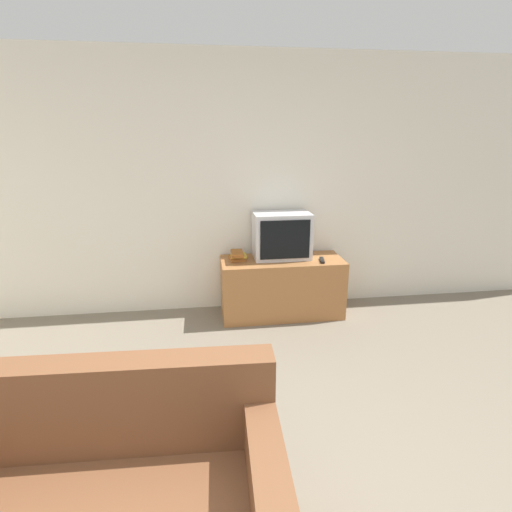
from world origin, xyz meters
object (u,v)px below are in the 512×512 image
(tv_stand, at_px, (282,287))
(television, at_px, (282,235))
(remote_on_stand, at_px, (322,260))
(book_stack, at_px, (238,256))

(tv_stand, xyz_separation_m, television, (0.00, 0.07, 0.53))
(television, xyz_separation_m, remote_on_stand, (0.38, -0.19, -0.22))
(television, bearing_deg, remote_on_stand, -26.63)
(tv_stand, distance_m, television, 0.54)
(tv_stand, height_order, remote_on_stand, remote_on_stand)
(tv_stand, distance_m, remote_on_stand, 0.51)
(tv_stand, xyz_separation_m, book_stack, (-0.45, 0.05, 0.34))
(tv_stand, bearing_deg, television, 86.81)
(tv_stand, bearing_deg, book_stack, 173.86)
(tv_stand, height_order, book_stack, book_stack)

